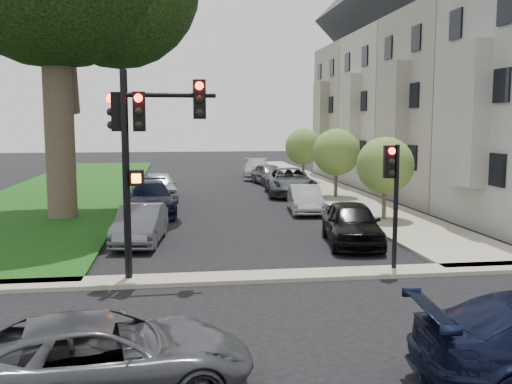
{
  "coord_description": "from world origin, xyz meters",
  "views": [
    {
      "loc": [
        -2.51,
        -12.84,
        4.21
      ],
      "look_at": [
        0.0,
        5.0,
        2.0
      ],
      "focal_mm": 40.0,
      "sensor_mm": 36.0,
      "label": 1
    }
  ],
  "objects": [
    {
      "name": "car_parked_5",
      "position": [
        -3.77,
        7.07,
        0.67
      ],
      "size": [
        1.87,
        4.22,
        1.35
      ],
      "primitive_type": "imported",
      "rotation": [
        0.0,
        0.0,
        -0.11
      ],
      "color": "#3F4247",
      "rests_on": "ground"
    },
    {
      "name": "car_parked_7",
      "position": [
        -3.45,
        18.64,
        0.75
      ],
      "size": [
        2.22,
        4.56,
        1.5
      ],
      "primitive_type": "imported",
      "rotation": [
        0.0,
        0.0,
        0.11
      ],
      "color": "#999BA0",
      "rests_on": "ground"
    },
    {
      "name": "small_tree_c",
      "position": [
        6.2,
        25.58,
        2.54
      ],
      "size": [
        2.55,
        2.55,
        3.82
      ],
      "color": "#322118",
      "rests_on": "ground"
    },
    {
      "name": "ground",
      "position": [
        0.0,
        0.0,
        0.0
      ],
      "size": [
        140.0,
        140.0,
        0.0
      ],
      "primitive_type": "plane",
      "color": "black",
      "rests_on": "ground"
    },
    {
      "name": "house_b",
      "position": [
        12.45,
        15.5,
        6.93
      ],
      "size": [
        7.7,
        7.55,
        15.97
      ],
      "color": "gray",
      "rests_on": "ground"
    },
    {
      "name": "car_parked_2",
      "position": [
        3.99,
        19.38,
        0.79
      ],
      "size": [
        3.1,
        5.87,
        1.57
      ],
      "primitive_type": "imported",
      "rotation": [
        0.0,
        0.0,
        -0.09
      ],
      "color": "#3F4247",
      "rests_on": "ground"
    },
    {
      "name": "grass_strip",
      "position": [
        -9.0,
        24.0,
        0.06
      ],
      "size": [
        8.0,
        44.0,
        0.12
      ],
      "primitive_type": "cube",
      "color": "black",
      "rests_on": "ground"
    },
    {
      "name": "traffic_signal_secondary",
      "position": [
        3.43,
        2.19,
        2.51
      ],
      "size": [
        0.48,
        0.38,
        3.6
      ],
      "color": "black",
      "rests_on": "ground"
    },
    {
      "name": "small_tree_a",
      "position": [
        6.2,
        10.07,
        2.4
      ],
      "size": [
        2.41,
        2.41,
        3.61
      ],
      "color": "#322118",
      "rests_on": "ground"
    },
    {
      "name": "car_parked_0",
      "position": [
        3.47,
        5.89,
        0.74
      ],
      "size": [
        2.36,
        4.58,
        1.49
      ],
      "primitive_type": "imported",
      "rotation": [
        0.0,
        0.0,
        -0.14
      ],
      "color": "black",
      "rests_on": "ground"
    },
    {
      "name": "car_parked_3",
      "position": [
        3.74,
        25.17,
        0.71
      ],
      "size": [
        2.26,
        4.39,
        1.43
      ],
      "primitive_type": "imported",
      "rotation": [
        0.0,
        0.0,
        0.14
      ],
      "color": "#3F4247",
      "rests_on": "ground"
    },
    {
      "name": "car_parked_1",
      "position": [
        3.44,
        12.99,
        0.64
      ],
      "size": [
        1.77,
        4.01,
        1.28
      ],
      "primitive_type": "imported",
      "rotation": [
        0.0,
        0.0,
        -0.11
      ],
      "color": "#999BA0",
      "rests_on": "ground"
    },
    {
      "name": "car_parked_6",
      "position": [
        -3.72,
        13.42,
        0.76
      ],
      "size": [
        2.6,
        5.39,
        1.51
      ],
      "primitive_type": "imported",
      "rotation": [
        0.0,
        0.0,
        0.09
      ],
      "color": "black",
      "rests_on": "ground"
    },
    {
      "name": "house_c",
      "position": [
        12.45,
        23.0,
        6.93
      ],
      "size": [
        7.7,
        7.55,
        15.97
      ],
      "color": "#BCB3A3",
      "rests_on": "ground"
    },
    {
      "name": "traffic_signal_main",
      "position": [
        -3.36,
        2.24,
        3.82
      ],
      "size": [
        2.7,
        0.7,
        5.54
      ],
      "color": "black",
      "rests_on": "ground"
    },
    {
      "name": "car_parked_4",
      "position": [
        3.5,
        29.18,
        0.74
      ],
      "size": [
        2.61,
        5.32,
        1.49
      ],
      "primitive_type": "imported",
      "rotation": [
        0.0,
        0.0,
        -0.1
      ],
      "color": "#999BA0",
      "rests_on": "ground"
    },
    {
      "name": "sidewalk_right",
      "position": [
        6.75,
        24.0,
        0.06
      ],
      "size": [
        3.5,
        44.0,
        0.12
      ],
      "primitive_type": "cube",
      "color": "gray",
      "rests_on": "ground"
    },
    {
      "name": "house_d",
      "position": [
        12.45,
        30.5,
        6.93
      ],
      "size": [
        7.7,
        7.55,
        15.97
      ],
      "color": "gray",
      "rests_on": "ground"
    },
    {
      "name": "car_cross_near",
      "position": [
        -3.69,
        -4.29,
        0.65
      ],
      "size": [
        4.95,
        2.85,
        1.3
      ],
      "primitive_type": "imported",
      "rotation": [
        0.0,
        0.0,
        1.72
      ],
      "color": "#3F4247",
      "rests_on": "ground"
    },
    {
      "name": "sidewalk_cross",
      "position": [
        0.0,
        2.0,
        0.06
      ],
      "size": [
        60.0,
        1.0,
        0.12
      ],
      "primitive_type": "cube",
      "color": "gray",
      "rests_on": "ground"
    },
    {
      "name": "small_tree_b",
      "position": [
        6.2,
        17.46,
        2.57
      ],
      "size": [
        2.58,
        2.58,
        3.87
      ],
      "color": "#322118",
      "rests_on": "ground"
    }
  ]
}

